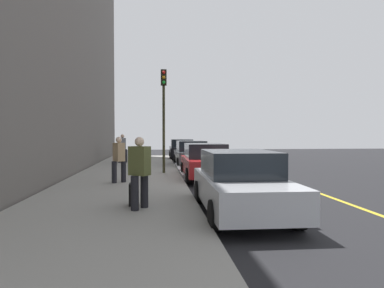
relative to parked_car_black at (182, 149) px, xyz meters
The scene contains 13 objects.
ground_plane 11.83m from the parked_car_black, ahead, with size 56.00×56.00×0.00m, color black.
sidewalk 12.24m from the parked_car_black, 15.07° to the right, with size 28.00×4.60×0.15m, color gray.
lane_stripe_centre 12.29m from the parked_car_black, 15.71° to the left, with size 28.00×0.14×0.01m, color gold.
snow_bank_curb 9.09m from the parked_car_black, ahead, with size 6.16×0.56×0.22m, color white.
parked_car_black is the anchor object (origin of this frame).
parked_car_charcoal 6.12m from the parked_car_black, ahead, with size 4.16×1.95×1.51m.
parked_car_red 11.94m from the parked_car_black, ahead, with size 4.15×1.90×1.51m.
parked_car_silver 18.28m from the parked_car_black, ahead, with size 4.41×1.94×1.51m.
pedestrian_tan_coat 13.99m from the parked_car_black, 13.60° to the right, with size 0.53×0.50×1.67m.
pedestrian_grey_coat 6.17m from the parked_car_black, 40.63° to the right, with size 0.55×0.55×1.75m.
pedestrian_olive_coat 18.28m from the parked_car_black, ahead, with size 0.50×0.54×1.70m.
traffic_light_pole 11.02m from the parked_car_black, ahead, with size 0.35×0.26×4.67m.
rolling_suitcase 17.87m from the parked_car_black, ahead, with size 0.34×0.22×0.91m.
Camera 1 is at (14.50, -2.06, 1.92)m, focal length 32.29 mm.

